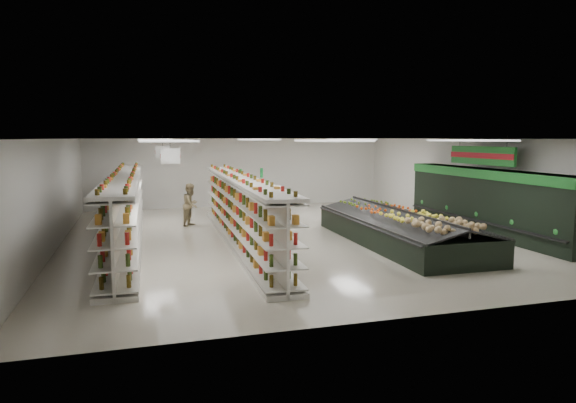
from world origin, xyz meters
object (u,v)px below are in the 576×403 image
object	(u,v)px
shopper_background	(191,205)
soda_endcap	(247,194)
shopper_main	(277,218)
gondola_left	(125,212)
gondola_center	(240,213)
produce_island	(399,228)

from	to	relation	value
shopper_background	soda_endcap	bearing A→B (deg)	-16.59
soda_endcap	shopper_main	xyz separation A→B (m)	(-0.60, -6.94, 0.07)
shopper_main	shopper_background	xyz separation A→B (m)	(-1.95, 4.86, -0.15)
gondola_left	gondola_center	xyz separation A→B (m)	(3.39, -0.97, -0.03)
soda_endcap	shopper_main	size ratio (longest dim) A/B	0.95
produce_island	shopper_background	bearing A→B (deg)	138.91
gondola_center	shopper_background	xyz separation A→B (m)	(-1.14, 3.60, -0.15)
produce_island	soda_endcap	xyz separation A→B (m)	(-3.23, 7.13, 0.38)
gondola_center	shopper_main	bearing A→B (deg)	-55.21
produce_island	gondola_left	bearing A→B (deg)	163.23
gondola_center	shopper_main	distance (m)	1.50
gondola_left	soda_endcap	distance (m)	6.73
soda_endcap	shopper_main	world-z (taller)	shopper_main
soda_endcap	shopper_background	xyz separation A→B (m)	(-2.55, -2.09, -0.08)
gondola_left	gondola_center	size ratio (longest dim) A/B	1.03
soda_endcap	shopper_background	world-z (taller)	soda_endcap
soda_endcap	gondola_center	bearing A→B (deg)	-103.99
gondola_left	produce_island	world-z (taller)	gondola_left
gondola_center	gondola_left	bearing A→B (deg)	165.89
gondola_left	soda_endcap	bearing A→B (deg)	45.60
produce_island	shopper_background	size ratio (longest dim) A/B	4.63
gondola_left	shopper_main	distance (m)	4.76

